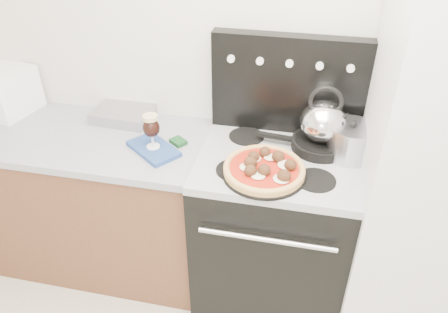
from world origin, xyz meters
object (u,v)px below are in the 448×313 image
(fridge, at_px, (437,173))
(pizza, at_px, (264,167))
(pizza_pan, at_px, (264,173))
(stove_body, at_px, (272,231))
(stock_pot, at_px, (350,142))
(oven_mitt, at_px, (154,149))
(tea_kettle, at_px, (323,118))
(beer_glass, at_px, (152,131))
(skillet, at_px, (320,144))
(base_cabinet, at_px, (85,201))

(fridge, relative_size, pizza, 5.21)
(pizza, bearing_deg, pizza_pan, 0.00)
(stove_body, bearing_deg, pizza, -108.22)
(stove_body, height_order, pizza, pizza)
(stove_body, bearing_deg, stock_pot, 13.86)
(oven_mitt, bearing_deg, pizza_pan, -10.66)
(oven_mitt, bearing_deg, stock_pot, 7.63)
(tea_kettle, relative_size, stock_pot, 1.12)
(stove_body, bearing_deg, fridge, -2.05)
(beer_glass, relative_size, skillet, 0.66)
(base_cabinet, relative_size, pizza, 3.98)
(fridge, distance_m, tea_kettle, 0.55)
(oven_mitt, distance_m, beer_glass, 0.10)
(base_cabinet, xyz_separation_m, fridge, (1.80, -0.05, 0.52))
(beer_glass, bearing_deg, pizza, -10.66)
(pizza, relative_size, tea_kettle, 1.54)
(skillet, height_order, tea_kettle, tea_kettle)
(stock_pot, bearing_deg, fridge, -15.51)
(pizza, bearing_deg, stock_pot, 31.79)
(beer_glass, bearing_deg, tea_kettle, 11.51)
(skillet, relative_size, stock_pot, 1.30)
(stove_body, height_order, tea_kettle, tea_kettle)
(beer_glass, bearing_deg, pizza_pan, -10.66)
(stove_body, xyz_separation_m, pizza_pan, (-0.05, -0.15, 0.49))
(skillet, bearing_deg, oven_mitt, -168.49)
(base_cabinet, bearing_deg, beer_glass, -8.14)
(base_cabinet, distance_m, pizza, 1.19)
(pizza, bearing_deg, tea_kettle, 48.61)
(stock_pot, bearing_deg, pizza_pan, -148.21)
(pizza, height_order, stock_pot, stock_pot)
(pizza_pan, relative_size, tea_kettle, 1.60)
(pizza_pan, bearing_deg, fridge, 9.57)
(stove_body, height_order, stock_pot, stock_pot)
(fridge, height_order, pizza_pan, fridge)
(base_cabinet, height_order, pizza_pan, pizza_pan)
(pizza, height_order, tea_kettle, tea_kettle)
(fridge, distance_m, pizza, 0.76)
(stove_body, distance_m, beer_glass, 0.84)
(stove_body, height_order, beer_glass, beer_glass)
(fridge, xyz_separation_m, oven_mitt, (-1.31, -0.02, -0.04))
(stock_pot, bearing_deg, tea_kettle, 164.66)
(pizza_pan, xyz_separation_m, tea_kettle, (0.24, 0.27, 0.16))
(oven_mitt, xyz_separation_m, stock_pot, (0.93, 0.13, 0.09))
(fridge, bearing_deg, skillet, 164.53)
(stove_body, height_order, skillet, skillet)
(base_cabinet, relative_size, fridge, 0.76)
(pizza, distance_m, stock_pot, 0.44)
(oven_mitt, distance_m, pizza_pan, 0.57)
(oven_mitt, height_order, pizza, pizza)
(beer_glass, bearing_deg, stock_pot, 7.63)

